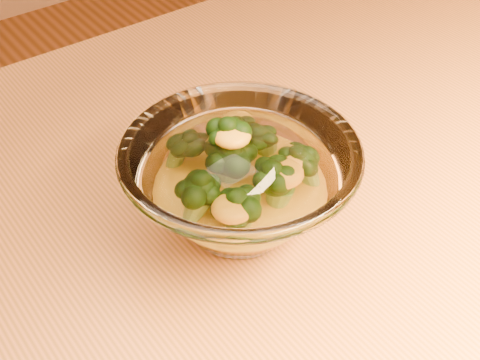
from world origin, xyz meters
The scene contains 4 objects.
table centered at (0.00, 0.00, 0.65)m, with size 1.20×0.80×0.75m.
glass_bowl centered at (-0.03, 0.00, 0.80)m, with size 0.21×0.21×0.09m.
cheese_sauce centered at (-0.03, 0.00, 0.78)m, with size 0.11×0.11×0.03m, color orange.
broccoli_heap centered at (-0.02, 0.01, 0.81)m, with size 0.12×0.12×0.07m.
Camera 1 is at (-0.29, -0.35, 1.19)m, focal length 50.00 mm.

